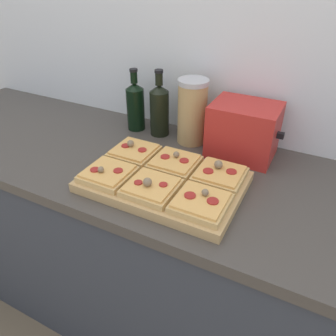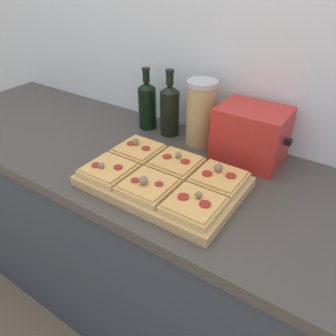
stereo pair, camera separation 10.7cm
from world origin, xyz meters
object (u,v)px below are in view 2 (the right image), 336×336
at_px(cutting_board, 163,181).
at_px(wine_bottle, 170,109).
at_px(grain_jar_tall, 201,113).
at_px(olive_oil_bottle, 147,104).
at_px(toaster_oven, 251,135).

xyz_separation_m(cutting_board, wine_bottle, (-0.19, 0.33, 0.10)).
xyz_separation_m(wine_bottle, grain_jar_tall, (0.14, 0.00, 0.02)).
xyz_separation_m(olive_oil_bottle, wine_bottle, (0.12, 0.00, 0.00)).
distance_m(cutting_board, toaster_oven, 0.36).
distance_m(cutting_board, grain_jar_tall, 0.35).
bearing_deg(cutting_board, grain_jar_tall, 98.08).
xyz_separation_m(olive_oil_bottle, toaster_oven, (0.47, -0.01, -0.01)).
xyz_separation_m(cutting_board, olive_oil_bottle, (-0.31, 0.33, 0.09)).
relative_size(cutting_board, grain_jar_tall, 1.97).
relative_size(grain_jar_tall, toaster_oven, 0.98).
distance_m(grain_jar_tall, toaster_oven, 0.21).
xyz_separation_m(olive_oil_bottle, grain_jar_tall, (0.26, 0.00, 0.02)).
bearing_deg(grain_jar_tall, wine_bottle, 180.00).
distance_m(olive_oil_bottle, wine_bottle, 0.12).
relative_size(olive_oil_bottle, toaster_oven, 0.99).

